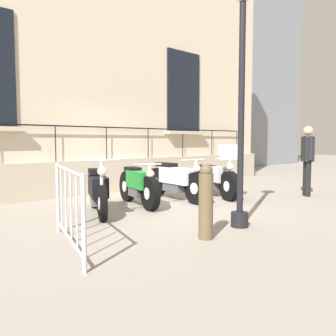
{
  "coord_description": "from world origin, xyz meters",
  "views": [
    {
      "loc": [
        5.93,
        -5.19,
        1.39
      ],
      "look_at": [
        0.28,
        0.0,
        0.8
      ],
      "focal_mm": 37.97,
      "sensor_mm": 36.0,
      "label": 1
    }
  ],
  "objects_px": {
    "motorcycle_green": "(138,186)",
    "bollard": "(206,201)",
    "pedestrian_standing": "(307,156)",
    "motorcycle_white": "(176,180)",
    "motorcycle_silver": "(214,179)",
    "crowd_barrier": "(68,206)",
    "lamppost": "(242,77)",
    "motorcycle_black": "(98,191)"
  },
  "relations": [
    {
      "from": "motorcycle_silver",
      "to": "pedestrian_standing",
      "type": "height_order",
      "value": "pedestrian_standing"
    },
    {
      "from": "lamppost",
      "to": "bollard",
      "type": "bearing_deg",
      "value": -84.04
    },
    {
      "from": "motorcycle_green",
      "to": "motorcycle_white",
      "type": "relative_size",
      "value": 0.86
    },
    {
      "from": "motorcycle_silver",
      "to": "pedestrian_standing",
      "type": "relative_size",
      "value": 1.19
    },
    {
      "from": "motorcycle_black",
      "to": "motorcycle_silver",
      "type": "relative_size",
      "value": 0.87
    },
    {
      "from": "motorcycle_black",
      "to": "pedestrian_standing",
      "type": "bearing_deg",
      "value": 72.15
    },
    {
      "from": "motorcycle_green",
      "to": "bollard",
      "type": "xyz_separation_m",
      "value": [
        2.7,
        -0.89,
        0.11
      ]
    },
    {
      "from": "motorcycle_silver",
      "to": "motorcycle_black",
      "type": "bearing_deg",
      "value": -91.7
    },
    {
      "from": "motorcycle_silver",
      "to": "motorcycle_green",
      "type": "bearing_deg",
      "value": -97.5
    },
    {
      "from": "motorcycle_white",
      "to": "pedestrian_standing",
      "type": "distance_m",
      "value": 3.41
    },
    {
      "from": "bollard",
      "to": "pedestrian_standing",
      "type": "xyz_separation_m",
      "value": [
        -0.89,
        4.83,
        0.46
      ]
    },
    {
      "from": "motorcycle_white",
      "to": "lamppost",
      "type": "height_order",
      "value": "lamppost"
    },
    {
      "from": "motorcycle_silver",
      "to": "crowd_barrier",
      "type": "height_order",
      "value": "motorcycle_silver"
    },
    {
      "from": "crowd_barrier",
      "to": "pedestrian_standing",
      "type": "bearing_deg",
      "value": 90.12
    },
    {
      "from": "crowd_barrier",
      "to": "pedestrian_standing",
      "type": "xyz_separation_m",
      "value": [
        -0.01,
        6.49,
        0.44
      ]
    },
    {
      "from": "motorcycle_silver",
      "to": "crowd_barrier",
      "type": "distance_m",
      "value": 4.95
    },
    {
      "from": "motorcycle_black",
      "to": "motorcycle_white",
      "type": "xyz_separation_m",
      "value": [
        -0.19,
        2.21,
        0.02
      ]
    },
    {
      "from": "motorcycle_green",
      "to": "pedestrian_standing",
      "type": "xyz_separation_m",
      "value": [
        1.81,
        3.95,
        0.57
      ]
    },
    {
      "from": "motorcycle_silver",
      "to": "pedestrian_standing",
      "type": "distance_m",
      "value": 2.41
    },
    {
      "from": "motorcycle_white",
      "to": "pedestrian_standing",
      "type": "height_order",
      "value": "pedestrian_standing"
    },
    {
      "from": "pedestrian_standing",
      "to": "motorcycle_white",
      "type": "bearing_deg",
      "value": -122.55
    },
    {
      "from": "lamppost",
      "to": "motorcycle_black",
      "type": "bearing_deg",
      "value": -154.49
    },
    {
      "from": "motorcycle_black",
      "to": "pedestrian_standing",
      "type": "relative_size",
      "value": 1.03
    },
    {
      "from": "motorcycle_white",
      "to": "motorcycle_black",
      "type": "bearing_deg",
      "value": -85.16
    },
    {
      "from": "lamppost",
      "to": "pedestrian_standing",
      "type": "xyz_separation_m",
      "value": [
        -0.79,
        3.9,
        -1.39
      ]
    },
    {
      "from": "motorcycle_silver",
      "to": "lamppost",
      "type": "height_order",
      "value": "lamppost"
    },
    {
      "from": "pedestrian_standing",
      "to": "motorcycle_silver",
      "type": "bearing_deg",
      "value": -130.68
    },
    {
      "from": "motorcycle_green",
      "to": "bollard",
      "type": "bearing_deg",
      "value": -18.17
    },
    {
      "from": "pedestrian_standing",
      "to": "motorcycle_green",
      "type": "bearing_deg",
      "value": -114.68
    },
    {
      "from": "crowd_barrier",
      "to": "bollard",
      "type": "bearing_deg",
      "value": 62.13
    },
    {
      "from": "motorcycle_black",
      "to": "bollard",
      "type": "bearing_deg",
      "value": 4.89
    },
    {
      "from": "crowd_barrier",
      "to": "pedestrian_standing",
      "type": "height_order",
      "value": "pedestrian_standing"
    },
    {
      "from": "motorcycle_black",
      "to": "motorcycle_green",
      "type": "height_order",
      "value": "motorcycle_black"
    },
    {
      "from": "motorcycle_black",
      "to": "bollard",
      "type": "xyz_separation_m",
      "value": [
        2.51,
        0.21,
        0.1
      ]
    },
    {
      "from": "motorcycle_green",
      "to": "lamppost",
      "type": "relative_size",
      "value": 0.49
    },
    {
      "from": "crowd_barrier",
      "to": "pedestrian_standing",
      "type": "relative_size",
      "value": 1.04
    },
    {
      "from": "motorcycle_green",
      "to": "motorcycle_white",
      "type": "xyz_separation_m",
      "value": [
        0.0,
        1.11,
        0.03
      ]
    },
    {
      "from": "motorcycle_white",
      "to": "lamppost",
      "type": "distance_m",
      "value": 3.4
    },
    {
      "from": "motorcycle_green",
      "to": "motorcycle_silver",
      "type": "bearing_deg",
      "value": 82.5
    },
    {
      "from": "motorcycle_green",
      "to": "bollard",
      "type": "height_order",
      "value": "bollard"
    },
    {
      "from": "pedestrian_standing",
      "to": "crowd_barrier",
      "type": "bearing_deg",
      "value": -89.88
    },
    {
      "from": "bollard",
      "to": "pedestrian_standing",
      "type": "height_order",
      "value": "pedestrian_standing"
    }
  ]
}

